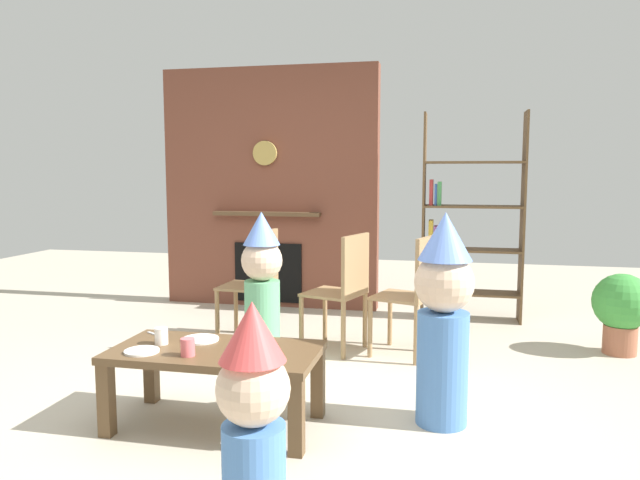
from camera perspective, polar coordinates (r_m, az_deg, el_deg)
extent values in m
plane|color=#BCB29E|center=(3.57, -3.87, -15.85)|extent=(12.00, 12.00, 0.00)
cube|color=brown|center=(6.04, -4.83, 4.99)|extent=(2.20, 0.18, 2.40)
cube|color=black|center=(6.02, -5.03, -3.15)|extent=(0.70, 0.02, 0.60)
cube|color=brown|center=(5.91, -5.20, 2.53)|extent=(1.10, 0.10, 0.04)
cylinder|color=tan|center=(5.93, -5.33, 8.34)|extent=(0.24, 0.04, 0.24)
cube|color=brown|center=(5.59, 9.96, 2.23)|extent=(0.02, 0.28, 1.90)
cube|color=brown|center=(5.62, 18.97, 2.00)|extent=(0.02, 0.28, 1.90)
cube|color=brown|center=(5.68, 14.28, -4.94)|extent=(0.86, 0.28, 0.02)
cube|color=brown|center=(5.62, 14.39, -0.93)|extent=(0.86, 0.28, 0.02)
cube|color=brown|center=(5.58, 14.51, 3.14)|extent=(0.86, 0.28, 0.02)
cube|color=brown|center=(5.57, 14.62, 7.25)|extent=(0.86, 0.28, 0.02)
cube|color=#B23333|center=(5.66, 10.50, -3.70)|extent=(0.03, 0.20, 0.21)
cube|color=#3359A5|center=(5.65, 10.90, -3.55)|extent=(0.04, 0.20, 0.24)
cube|color=#3F8C4C|center=(5.65, 11.43, -3.58)|extent=(0.03, 0.20, 0.24)
cube|color=gold|center=(5.60, 10.64, 0.57)|extent=(0.04, 0.20, 0.26)
cube|color=#8C4C99|center=(5.60, 11.12, 0.29)|extent=(0.04, 0.20, 0.21)
cube|color=#D87F3F|center=(5.60, 11.56, 0.19)|extent=(0.03, 0.20, 0.19)
cube|color=#4C4C51|center=(5.60, 12.00, 0.37)|extent=(0.02, 0.20, 0.23)
cube|color=#B23333|center=(5.57, 10.68, 4.54)|extent=(0.03, 0.20, 0.23)
cube|color=#3359A5|center=(5.57, 11.10, 4.33)|extent=(0.02, 0.20, 0.19)
cube|color=#3F8C4C|center=(5.57, 11.45, 4.43)|extent=(0.04, 0.20, 0.22)
cube|color=brown|center=(3.25, -10.05, -10.61)|extent=(1.10, 0.56, 0.04)
cube|color=brown|center=(3.34, -19.91, -14.27)|extent=(0.07, 0.07, 0.39)
cube|color=brown|center=(2.96, -2.28, -16.67)|extent=(0.07, 0.07, 0.39)
cube|color=brown|center=(3.72, -15.95, -11.95)|extent=(0.07, 0.07, 0.39)
cube|color=brown|center=(3.38, -0.20, -13.60)|extent=(0.07, 0.07, 0.39)
cylinder|color=#8CD18C|center=(3.02, -5.48, -10.49)|extent=(0.07, 0.07, 0.10)
cylinder|color=silver|center=(3.37, -15.05, -8.92)|extent=(0.07, 0.07, 0.09)
cylinder|color=#E5666B|center=(3.13, -12.63, -10.04)|extent=(0.07, 0.07, 0.09)
cylinder|color=white|center=(3.27, -16.80, -10.22)|extent=(0.18, 0.18, 0.01)
cylinder|color=white|center=(3.41, -11.46, -9.36)|extent=(0.20, 0.20, 0.01)
cone|color=pink|center=(3.06, -7.77, -10.56)|extent=(0.10, 0.10, 0.07)
cube|color=silver|center=(3.58, -15.60, -8.76)|extent=(0.14, 0.09, 0.01)
sphere|color=beige|center=(2.08, -6.48, -14.06)|extent=(0.26, 0.26, 0.26)
cone|color=#EA4C4C|center=(2.02, -6.55, -8.74)|extent=(0.23, 0.23, 0.21)
cylinder|color=#4C7FC6|center=(3.33, 11.70, -12.00)|extent=(0.28, 0.28, 0.62)
sphere|color=beige|center=(3.21, 11.89, -4.06)|extent=(0.32, 0.32, 0.32)
cone|color=#668CE5|center=(3.17, 11.99, 0.35)|extent=(0.29, 0.29, 0.25)
cylinder|color=#66B27F|center=(4.37, -5.57, -7.65)|extent=(0.26, 0.26, 0.58)
sphere|color=beige|center=(4.29, -5.64, -1.97)|extent=(0.30, 0.30, 0.30)
cone|color=#668CE5|center=(4.26, -5.67, 1.13)|extent=(0.27, 0.27, 0.24)
cube|color=#9E7A51|center=(4.84, -7.07, -4.45)|extent=(0.43, 0.43, 0.02)
cube|color=#9E7A51|center=(4.74, -5.05, -1.80)|extent=(0.06, 0.40, 0.45)
cylinder|color=#9E7A51|center=(5.12, -8.11, -6.44)|extent=(0.04, 0.04, 0.43)
cylinder|color=#9E7A51|center=(4.81, -9.88, -7.34)|extent=(0.04, 0.04, 0.43)
cylinder|color=#9E7A51|center=(4.99, -4.31, -6.74)|extent=(0.04, 0.04, 0.43)
cylinder|color=#9E7A51|center=(4.66, -5.86, -7.70)|extent=(0.04, 0.04, 0.43)
cube|color=#9E7A51|center=(4.53, 1.33, -5.16)|extent=(0.50, 0.50, 0.02)
cube|color=#9E7A51|center=(4.41, 3.44, -2.40)|extent=(0.15, 0.39, 0.45)
cylinder|color=#9E7A51|center=(4.82, 0.48, -7.19)|extent=(0.04, 0.04, 0.43)
cylinder|color=#9E7A51|center=(4.52, -1.81, -8.12)|extent=(0.04, 0.04, 0.43)
cylinder|color=#9E7A51|center=(4.66, 4.36, -7.70)|extent=(0.04, 0.04, 0.43)
cylinder|color=#9E7A51|center=(4.35, 2.26, -8.72)|extent=(0.04, 0.04, 0.43)
cube|color=#9E7A51|center=(4.45, 7.99, -5.44)|extent=(0.51, 0.51, 0.02)
cube|color=#9E7A51|center=(4.34, 10.29, -2.63)|extent=(0.15, 0.39, 0.45)
cylinder|color=#9E7A51|center=(4.73, 6.76, -7.51)|extent=(0.04, 0.04, 0.43)
cylinder|color=#9E7A51|center=(4.41, 4.85, -8.51)|extent=(0.04, 0.04, 0.43)
cylinder|color=#9E7A51|center=(4.60, 10.90, -7.98)|extent=(0.04, 0.04, 0.43)
cylinder|color=#9E7A51|center=(4.28, 9.25, -9.06)|extent=(0.04, 0.04, 0.43)
cylinder|color=#9E5B42|center=(5.04, 26.93, -8.55)|extent=(0.24, 0.24, 0.22)
sphere|color=green|center=(4.98, 27.10, -5.33)|extent=(0.42, 0.42, 0.42)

